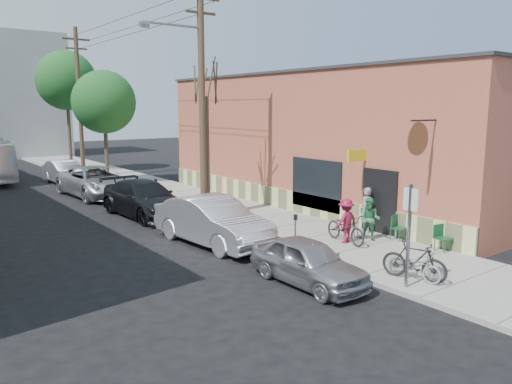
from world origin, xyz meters
TOP-DOWN VIEW (x-y plane):
  - ground at (0.00, 0.00)m, footprint 120.00×120.00m
  - sidewalk at (4.25, 11.00)m, footprint 4.50×58.00m
  - cafe_building at (8.99, 4.99)m, footprint 6.60×20.20m
  - sign_post at (2.35, -5.32)m, footprint 0.07×0.45m
  - parking_meter_near at (2.25, -0.93)m, footprint 0.14×0.14m
  - parking_meter_far at (2.25, 9.62)m, footprint 0.14×0.14m
  - utility_pole_near at (2.39, 5.32)m, footprint 3.57×0.28m
  - utility_pole_far at (2.45, 21.34)m, footprint 1.80×0.28m
  - tree_bare at (2.80, 5.58)m, footprint 0.24×0.24m
  - tree_leafy_mid at (2.80, 17.72)m, footprint 3.91×3.91m
  - tree_leafy_far at (2.80, 25.17)m, footprint 4.33×4.33m
  - patio_chair_a at (6.20, -2.13)m, footprint 0.59×0.59m
  - patio_chair_b at (6.20, -3.95)m, footprint 0.58×0.58m
  - patron_grey at (6.10, -0.67)m, footprint 0.57×0.73m
  - patron_green at (5.29, -1.54)m, footprint 0.84×0.93m
  - cyclist at (4.38, -1.23)m, footprint 1.03×0.60m
  - cyclist_bike at (4.38, -1.23)m, footprint 0.97×2.08m
  - parked_bike_a at (2.98, -5.10)m, footprint 1.03×1.91m
  - parked_bike_b at (3.00, -5.10)m, footprint 0.76×1.63m
  - car_0 at (0.67, -3.25)m, footprint 1.56×3.83m
  - car_1 at (0.74, 1.88)m, footprint 2.26×5.35m
  - car_2 at (0.79, 7.76)m, footprint 2.57×5.66m
  - car_3 at (0.80, 14.06)m, footprint 3.10×6.19m
  - car_4 at (0.80, 19.88)m, footprint 1.77×4.64m

SIDE VIEW (x-z plane):
  - ground at x=0.00m, z-range 0.00..0.00m
  - sidewalk at x=4.25m, z-range 0.00..0.15m
  - parked_bike_b at x=3.00m, z-range 0.15..0.98m
  - patio_chair_a at x=6.20m, z-range 0.15..1.03m
  - patio_chair_b at x=6.20m, z-range 0.15..1.03m
  - car_0 at x=0.67m, z-range 0.00..1.30m
  - cyclist_bike at x=4.38m, z-range 0.15..1.20m
  - parked_bike_a at x=2.98m, z-range 0.15..1.26m
  - car_4 at x=0.80m, z-range 0.00..1.51m
  - car_2 at x=0.79m, z-range 0.00..1.61m
  - car_3 at x=0.80m, z-range 0.00..1.68m
  - car_1 at x=0.74m, z-range 0.00..1.72m
  - patron_green at x=5.29m, z-range 0.15..1.71m
  - cyclist at x=4.38m, z-range 0.15..1.73m
  - parking_meter_near at x=2.25m, z-range 0.36..1.60m
  - parking_meter_far at x=2.25m, z-range 0.36..1.60m
  - patron_grey at x=6.10m, z-range 0.15..1.90m
  - sign_post at x=2.35m, z-range 0.43..3.23m
  - tree_bare at x=2.80m, z-range 0.15..5.40m
  - cafe_building at x=8.99m, z-range 0.00..6.61m
  - tree_leafy_mid at x=2.80m, z-range 1.70..8.75m
  - utility_pole_far at x=2.45m, z-range 0.34..10.34m
  - utility_pole_near at x=2.39m, z-range 0.41..10.41m
  - tree_leafy_far at x=2.80m, z-range 2.40..11.27m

